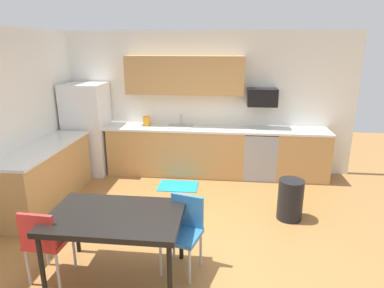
% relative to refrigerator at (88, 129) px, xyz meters
% --- Properties ---
extents(ground_plane, '(12.00, 12.00, 0.00)m').
position_rel_refrigerator_xyz_m(ground_plane, '(2.18, -2.22, -0.87)').
color(ground_plane, '#9E6B38').
extents(wall_back, '(5.80, 0.10, 2.70)m').
position_rel_refrigerator_xyz_m(wall_back, '(2.18, 0.43, 0.48)').
color(wall_back, white).
rests_on(wall_back, ground).
extents(cabinet_run_back, '(2.59, 0.60, 0.90)m').
position_rel_refrigerator_xyz_m(cabinet_run_back, '(1.73, 0.08, -0.42)').
color(cabinet_run_back, tan).
rests_on(cabinet_run_back, ground).
extents(cabinet_run_back_right, '(0.96, 0.60, 0.90)m').
position_rel_refrigerator_xyz_m(cabinet_run_back_right, '(4.10, 0.08, -0.42)').
color(cabinet_run_back_right, tan).
rests_on(cabinet_run_back_right, ground).
extents(cabinet_run_left, '(0.60, 2.00, 0.90)m').
position_rel_refrigerator_xyz_m(cabinet_run_left, '(-0.12, -1.42, -0.42)').
color(cabinet_run_left, tan).
rests_on(cabinet_run_left, ground).
extents(countertop_back, '(4.80, 0.64, 0.04)m').
position_rel_refrigerator_xyz_m(countertop_back, '(2.18, 0.08, 0.05)').
color(countertop_back, silver).
rests_on(countertop_back, cabinet_run_back).
extents(countertop_left, '(0.64, 2.00, 0.04)m').
position_rel_refrigerator_xyz_m(countertop_left, '(-0.12, -1.42, 0.05)').
color(countertop_left, silver).
rests_on(countertop_left, cabinet_run_left).
extents(upper_cabinets_back, '(2.20, 0.34, 0.70)m').
position_rel_refrigerator_xyz_m(upper_cabinets_back, '(1.88, 0.21, 1.03)').
color(upper_cabinets_back, tan).
extents(refrigerator, '(0.76, 0.70, 1.75)m').
position_rel_refrigerator_xyz_m(refrigerator, '(0.00, 0.00, 0.00)').
color(refrigerator, white).
rests_on(refrigerator, ground).
extents(oven_range, '(0.60, 0.60, 0.91)m').
position_rel_refrigerator_xyz_m(oven_range, '(3.32, 0.08, -0.42)').
color(oven_range, '#999BA0').
rests_on(oven_range, ground).
extents(microwave, '(0.54, 0.36, 0.32)m').
position_rel_refrigerator_xyz_m(microwave, '(3.32, 0.18, 0.65)').
color(microwave, black).
extents(sink_basin, '(0.48, 0.40, 0.14)m').
position_rel_refrigerator_xyz_m(sink_basin, '(1.80, 0.08, 0.01)').
color(sink_basin, '#A5A8AD').
rests_on(sink_basin, countertop_back).
extents(sink_faucet, '(0.02, 0.02, 0.24)m').
position_rel_refrigerator_xyz_m(sink_faucet, '(1.80, 0.26, 0.17)').
color(sink_faucet, '#B2B5BA').
rests_on(sink_faucet, countertop_back).
extents(dining_table, '(1.40, 0.90, 0.76)m').
position_rel_refrigerator_xyz_m(dining_table, '(1.57, -3.04, -0.18)').
color(dining_table, black).
rests_on(dining_table, ground).
extents(chair_near_table, '(0.49, 0.49, 0.85)m').
position_rel_refrigerator_xyz_m(chair_near_table, '(2.26, -2.81, -0.37)').
color(chair_near_table, '#2D72B7').
rests_on(chair_near_table, ground).
extents(chair_far_side, '(0.42, 0.42, 0.85)m').
position_rel_refrigerator_xyz_m(chair_far_side, '(0.85, -3.19, -0.37)').
color(chair_far_side, red).
rests_on(chair_far_side, ground).
extents(trash_bin, '(0.36, 0.36, 0.60)m').
position_rel_refrigerator_xyz_m(trash_bin, '(3.64, -1.53, -0.57)').
color(trash_bin, black).
rests_on(trash_bin, ground).
extents(floor_mat, '(0.70, 0.50, 0.01)m').
position_rel_refrigerator_xyz_m(floor_mat, '(1.86, -0.57, -0.87)').
color(floor_mat, '#198CBF').
rests_on(floor_mat, ground).
extents(kettle, '(0.14, 0.14, 0.20)m').
position_rel_refrigerator_xyz_m(kettle, '(1.15, 0.13, 0.15)').
color(kettle, orange).
rests_on(kettle, countertop_back).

